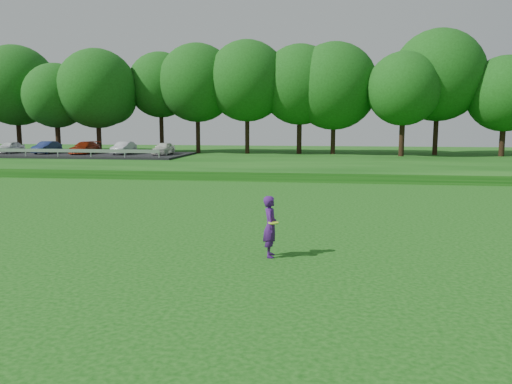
# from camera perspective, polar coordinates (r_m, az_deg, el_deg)

# --- Properties ---
(ground) EXTENTS (140.00, 140.00, 0.00)m
(ground) POSITION_cam_1_polar(r_m,az_deg,el_deg) (13.49, 1.10, -8.47)
(ground) COLOR #10450D
(ground) RESTS_ON ground
(berm) EXTENTS (130.00, 30.00, 0.60)m
(berm) POSITION_cam_1_polar(r_m,az_deg,el_deg) (47.00, 6.34, 3.61)
(berm) COLOR #10450D
(berm) RESTS_ON ground
(walking_path) EXTENTS (130.00, 1.60, 0.04)m
(walking_path) POSITION_cam_1_polar(r_m,az_deg,el_deg) (33.10, 5.47, 1.32)
(walking_path) COLOR gray
(walking_path) RESTS_ON ground
(treeline) EXTENTS (104.00, 7.00, 15.00)m
(treeline) POSITION_cam_1_polar(r_m,az_deg,el_deg) (51.05, 6.64, 12.71)
(treeline) COLOR #154810
(treeline) RESTS_ON berm
(parking_lot) EXTENTS (24.00, 9.00, 1.38)m
(parking_lot) POSITION_cam_1_polar(r_m,az_deg,el_deg) (52.67, -21.46, 4.39)
(parking_lot) COLOR black
(parking_lot) RESTS_ON berm
(woman) EXTENTS (0.50, 0.70, 1.76)m
(woman) POSITION_cam_1_polar(r_m,az_deg,el_deg) (14.22, 1.66, -3.96)
(woman) COLOR #44176A
(woman) RESTS_ON ground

